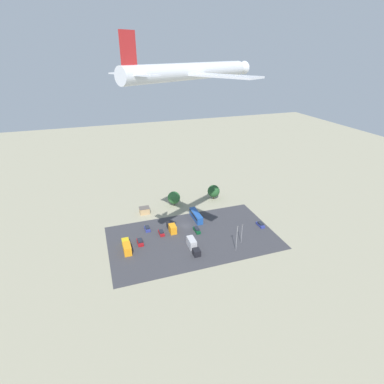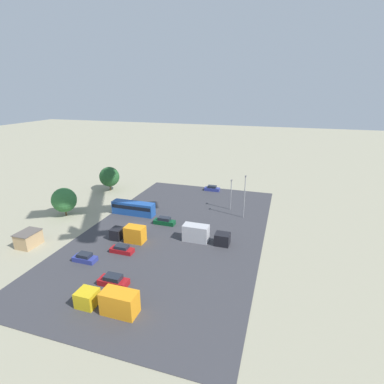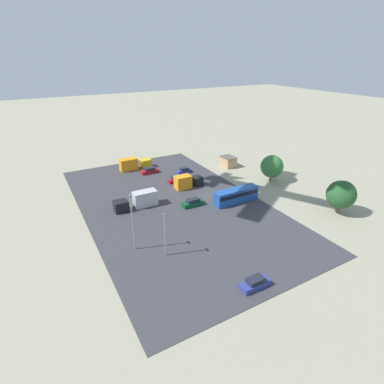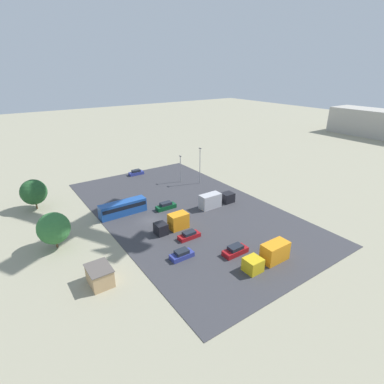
# 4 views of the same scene
# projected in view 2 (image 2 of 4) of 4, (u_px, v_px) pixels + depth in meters

# --- Properties ---
(ground_plane) EXTENTS (400.00, 400.00, 0.00)m
(ground_plane) POSITION_uv_depth(u_px,v_px,m) (136.00, 226.00, 66.28)
(ground_plane) COLOR gray
(parking_lot_surface) EXTENTS (63.32, 36.65, 0.08)m
(parking_lot_surface) POSITION_uv_depth(u_px,v_px,m) (175.00, 232.00, 63.64)
(parking_lot_surface) COLOR #38383D
(parking_lot_surface) RESTS_ON ground
(shed_building) EXTENTS (4.45, 3.43, 2.91)m
(shed_building) POSITION_uv_depth(u_px,v_px,m) (29.00, 239.00, 57.69)
(shed_building) COLOR tan
(shed_building) RESTS_ON ground
(bus) EXTENTS (2.55, 10.51, 3.11)m
(bus) POSITION_uv_depth(u_px,v_px,m) (133.00, 208.00, 72.04)
(bus) COLOR #1E4C9E
(bus) RESTS_ON ground
(parked_car_0) EXTENTS (1.76, 4.40, 1.42)m
(parked_car_0) POSITION_uv_depth(u_px,v_px,m) (122.00, 249.00, 55.46)
(parked_car_0) COLOR maroon
(parked_car_0) RESTS_ON ground
(parked_car_1) EXTENTS (1.99, 4.71, 1.64)m
(parked_car_1) POSITION_uv_depth(u_px,v_px,m) (113.00, 281.00, 46.24)
(parked_car_1) COLOR maroon
(parked_car_1) RESTS_ON ground
(parked_car_2) EXTENTS (1.89, 4.17, 1.50)m
(parked_car_2) POSITION_uv_depth(u_px,v_px,m) (85.00, 258.00, 52.61)
(parked_car_2) COLOR navy
(parked_car_2) RESTS_ON ground
(parked_car_3) EXTENTS (1.71, 4.79, 1.66)m
(parked_car_3) POSITION_uv_depth(u_px,v_px,m) (164.00, 221.00, 67.02)
(parked_car_3) COLOR #0C4723
(parked_car_3) RESTS_ON ground
(parked_car_4) EXTENTS (1.75, 4.50, 1.58)m
(parked_car_4) POSITION_uv_depth(u_px,v_px,m) (212.00, 189.00, 89.19)
(parked_car_4) COLOR navy
(parked_car_4) RESTS_ON ground
(parked_truck_0) EXTENTS (2.44, 9.35, 3.33)m
(parked_truck_0) POSITION_uv_depth(u_px,v_px,m) (203.00, 235.00, 59.06)
(parked_truck_0) COLOR black
(parked_truck_0) RESTS_ON ground
(parked_truck_1) EXTENTS (2.50, 7.11, 3.23)m
(parked_truck_1) POSITION_uv_depth(u_px,v_px,m) (130.00, 234.00, 59.44)
(parked_truck_1) COLOR black
(parked_truck_1) RESTS_ON ground
(parked_truck_2) EXTENTS (2.57, 8.95, 3.30)m
(parked_truck_2) POSITION_uv_depth(u_px,v_px,m) (110.00, 301.00, 40.51)
(parked_truck_2) COLOR gold
(parked_truck_2) RESTS_ON ground
(tree_near_shed) EXTENTS (5.83, 5.83, 7.16)m
(tree_near_shed) POSITION_uv_depth(u_px,v_px,m) (109.00, 177.00, 88.59)
(tree_near_shed) COLOR brown
(tree_near_shed) RESTS_ON ground
(tree_apron_mid) EXTENTS (5.77, 5.77, 6.87)m
(tree_apron_mid) POSITION_uv_depth(u_px,v_px,m) (64.00, 200.00, 70.74)
(tree_apron_mid) COLOR brown
(tree_apron_mid) RESTS_ON ground
(light_pole_lot_centre) EXTENTS (0.90, 0.28, 7.73)m
(light_pole_lot_centre) POSITION_uv_depth(u_px,v_px,m) (231.00, 193.00, 74.12)
(light_pole_lot_centre) COLOR gray
(light_pole_lot_centre) RESTS_ON ground
(light_pole_lot_edge) EXTENTS (0.90, 0.28, 10.23)m
(light_pole_lot_edge) POSITION_uv_depth(u_px,v_px,m) (245.00, 195.00, 68.94)
(light_pole_lot_edge) COLOR gray
(light_pole_lot_edge) RESTS_ON ground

